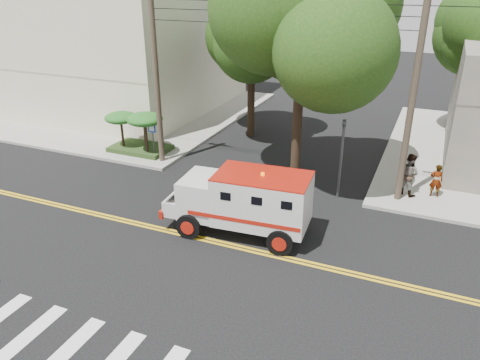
% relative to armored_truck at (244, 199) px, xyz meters
% --- Properties ---
extents(ground, '(100.00, 100.00, 0.00)m').
position_rel_armored_truck_xyz_m(ground, '(-1.14, -1.04, -1.44)').
color(ground, black).
rests_on(ground, ground).
extents(sidewalk_nw, '(17.00, 17.00, 0.15)m').
position_rel_armored_truck_xyz_m(sidewalk_nw, '(-14.64, 12.46, -1.37)').
color(sidewalk_nw, gray).
rests_on(sidewalk_nw, ground).
extents(building_left, '(16.00, 14.00, 10.00)m').
position_rel_armored_truck_xyz_m(building_left, '(-16.64, 13.96, 3.71)').
color(building_left, beige).
rests_on(building_left, sidewalk_nw).
extents(utility_pole_left, '(0.28, 0.28, 9.00)m').
position_rel_armored_truck_xyz_m(utility_pole_left, '(-6.74, 4.96, 3.06)').
color(utility_pole_left, '#382D23').
rests_on(utility_pole_left, ground).
extents(utility_pole_right, '(0.28, 0.28, 9.00)m').
position_rel_armored_truck_xyz_m(utility_pole_right, '(5.16, 5.16, 3.06)').
color(utility_pole_right, '#382D23').
rests_on(utility_pole_right, ground).
extents(tree_main, '(6.08, 5.70, 9.85)m').
position_rel_armored_truck_xyz_m(tree_main, '(0.79, 5.17, 5.76)').
color(tree_main, black).
rests_on(tree_main, ground).
extents(tree_left, '(4.48, 4.20, 7.70)m').
position_rel_armored_truck_xyz_m(tree_left, '(-3.82, 10.75, 4.29)').
color(tree_left, black).
rests_on(tree_left, ground).
extents(traffic_signal, '(0.15, 0.18, 3.60)m').
position_rel_armored_truck_xyz_m(traffic_signal, '(2.66, 4.56, 0.78)').
color(traffic_signal, '#3F3F42').
rests_on(traffic_signal, ground).
extents(accessibility_sign, '(0.45, 0.10, 2.02)m').
position_rel_armored_truck_xyz_m(accessibility_sign, '(-7.34, 5.14, -0.08)').
color(accessibility_sign, '#3F3F42').
rests_on(accessibility_sign, ground).
extents(palm_planter, '(3.52, 2.63, 2.36)m').
position_rel_armored_truck_xyz_m(palm_planter, '(-8.58, 5.59, 0.21)').
color(palm_planter, '#1E3314').
rests_on(palm_planter, sidewalk_nw).
extents(armored_truck, '(5.71, 2.62, 2.53)m').
position_rel_armored_truck_xyz_m(armored_truck, '(0.00, 0.00, 0.00)').
color(armored_truck, beige).
rests_on(armored_truck, ground).
extents(pedestrian_a, '(0.59, 0.42, 1.50)m').
position_rel_armored_truck_xyz_m(pedestrian_a, '(6.60, 6.03, -0.54)').
color(pedestrian_a, gray).
rests_on(pedestrian_a, sidewalk_ne).
extents(pedestrian_b, '(1.16, 1.09, 1.91)m').
position_rel_armored_truck_xyz_m(pedestrian_b, '(5.45, 5.79, -0.34)').
color(pedestrian_b, gray).
rests_on(pedestrian_b, sidewalk_ne).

